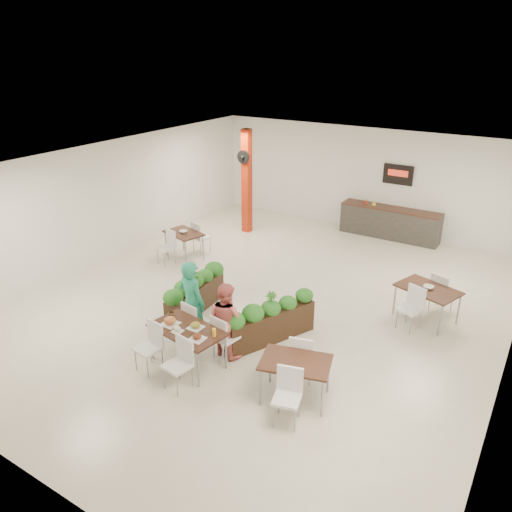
{
  "coord_description": "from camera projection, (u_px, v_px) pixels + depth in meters",
  "views": [
    {
      "loc": [
        5.17,
        -8.72,
        5.52
      ],
      "look_at": [
        -0.31,
        0.04,
        1.1
      ],
      "focal_mm": 35.0,
      "sensor_mm": 36.0,
      "label": 1
    }
  ],
  "objects": [
    {
      "name": "side_table_b",
      "position": [
        428.0,
        293.0,
        10.58
      ],
      "size": [
        1.43,
        1.67,
        0.92
      ],
      "rotation": [
        0.0,
        0.0,
        -0.33
      ],
      "color": "black",
      "rests_on": "ground"
    },
    {
      "name": "side_table_a",
      "position": [
        184.0,
        237.0,
        13.69
      ],
      "size": [
        1.21,
        1.67,
        0.92
      ],
      "rotation": [
        0.0,
        0.0,
        -0.26
      ],
      "color": "black",
      "rests_on": "ground"
    },
    {
      "name": "diner_woman",
      "position": [
        226.0,
        319.0,
        9.36
      ],
      "size": [
        0.8,
        0.67,
        1.49
      ],
      "primitive_type": "imported",
      "rotation": [
        0.0,
        0.0,
        2.99
      ],
      "color": "#E16964",
      "rests_on": "ground"
    },
    {
      "name": "planter_left",
      "position": [
        195.0,
        291.0,
        10.94
      ],
      "size": [
        0.51,
        1.96,
        1.03
      ],
      "rotation": [
        0.0,
        0.0,
        1.64
      ],
      "color": "black",
      "rests_on": "ground"
    },
    {
      "name": "red_column",
      "position": [
        247.0,
        181.0,
        15.26
      ],
      "size": [
        0.4,
        0.41,
        3.2
      ],
      "color": "#AE250B",
      "rests_on": "ground"
    },
    {
      "name": "planter_right",
      "position": [
        271.0,
        318.0,
        9.85
      ],
      "size": [
        1.11,
        1.94,
        1.09
      ],
      "rotation": [
        0.0,
        0.0,
        1.15
      ],
      "color": "black",
      "rests_on": "ground"
    },
    {
      "name": "service_counter",
      "position": [
        390.0,
        222.0,
        15.22
      ],
      "size": [
        3.0,
        0.64,
        2.2
      ],
      "color": "#282624",
      "rests_on": "ground"
    },
    {
      "name": "diner_man",
      "position": [
        192.0,
        303.0,
        9.7
      ],
      "size": [
        0.69,
        0.51,
        1.74
      ],
      "primitive_type": "imported",
      "rotation": [
        0.0,
        0.0,
        2.99
      ],
      "color": "#239A72",
      "rests_on": "ground"
    },
    {
      "name": "main_table",
      "position": [
        187.0,
        334.0,
        9.09
      ],
      "size": [
        1.51,
        1.79,
        0.92
      ],
      "rotation": [
        0.0,
        0.0,
        -0.16
      ],
      "color": "black",
      "rests_on": "ground"
    },
    {
      "name": "side_table_c",
      "position": [
        295.0,
        368.0,
        8.17
      ],
      "size": [
        1.3,
        1.67,
        0.92
      ],
      "rotation": [
        0.0,
        0.0,
        0.27
      ],
      "color": "black",
      "rests_on": "ground"
    },
    {
      "name": "room_shell",
      "position": [
        267.0,
        221.0,
        10.7
      ],
      "size": [
        10.1,
        12.1,
        3.22
      ],
      "color": "white",
      "rests_on": "ground"
    },
    {
      "name": "ground",
      "position": [
        267.0,
        303.0,
        11.49
      ],
      "size": [
        12.0,
        12.0,
        0.0
      ],
      "primitive_type": "plane",
      "color": "beige",
      "rests_on": "ground"
    }
  ]
}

